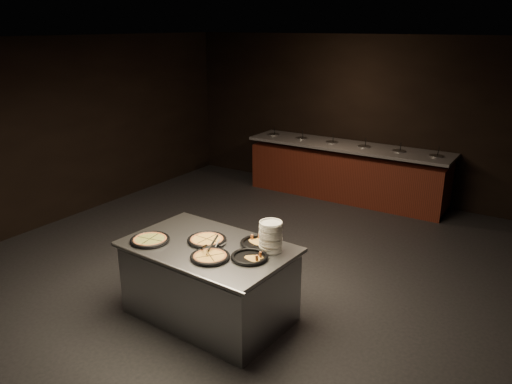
# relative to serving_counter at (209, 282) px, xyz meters

# --- Properties ---
(room) EXTENTS (7.02, 8.02, 2.92)m
(room) POSITION_rel_serving_counter_xyz_m (-0.33, 0.92, 1.04)
(room) COLOR black
(room) RESTS_ON ground
(salad_bar) EXTENTS (3.70, 0.83, 1.18)m
(salad_bar) POSITION_rel_serving_counter_xyz_m (-0.33, 4.48, 0.03)
(salad_bar) COLOR #531E13
(salad_bar) RESTS_ON ground
(serving_counter) EXTENTS (1.84, 1.24, 0.85)m
(serving_counter) POSITION_rel_serving_counter_xyz_m (0.00, 0.00, 0.00)
(serving_counter) COLOR #A9ACB0
(serving_counter) RESTS_ON ground
(plate_stack) EXTENTS (0.24, 0.24, 0.32)m
(plate_stack) POSITION_rel_serving_counter_xyz_m (0.63, 0.24, 0.60)
(plate_stack) COLOR silver
(plate_stack) RESTS_ON serving_counter
(pan_veggie_whole) EXTENTS (0.42, 0.42, 0.04)m
(pan_veggie_whole) POSITION_rel_serving_counter_xyz_m (-0.58, -0.26, 0.46)
(pan_veggie_whole) COLOR black
(pan_veggie_whole) RESTS_ON serving_counter
(pan_cheese_whole) EXTENTS (0.42, 0.42, 0.04)m
(pan_cheese_whole) POSITION_rel_serving_counter_xyz_m (-0.07, 0.07, 0.46)
(pan_cheese_whole) COLOR black
(pan_cheese_whole) RESTS_ON serving_counter
(pan_cheese_slices_a) EXTENTS (0.39, 0.39, 0.04)m
(pan_cheese_slices_a) POSITION_rel_serving_counter_xyz_m (0.44, 0.30, 0.46)
(pan_cheese_slices_a) COLOR black
(pan_cheese_slices_a) RESTS_ON serving_counter
(pan_cheese_slices_b) EXTENTS (0.40, 0.40, 0.04)m
(pan_cheese_slices_b) POSITION_rel_serving_counter_xyz_m (0.21, -0.23, 0.46)
(pan_cheese_slices_b) COLOR black
(pan_cheese_slices_b) RESTS_ON serving_counter
(pan_veggie_slices) EXTENTS (0.37, 0.37, 0.04)m
(pan_veggie_slices) POSITION_rel_serving_counter_xyz_m (0.54, -0.03, 0.46)
(pan_veggie_slices) COLOR black
(pan_veggie_slices) RESTS_ON serving_counter
(server_left) EXTENTS (0.10, 0.31, 0.15)m
(server_left) POSITION_rel_serving_counter_xyz_m (0.13, -0.04, 0.51)
(server_left) COLOR #A9ACB0
(server_left) RESTS_ON serving_counter
(server_right) EXTENTS (0.28, 0.18, 0.15)m
(server_right) POSITION_rel_serving_counter_xyz_m (0.15, -0.22, 0.51)
(server_right) COLOR #A9ACB0
(server_right) RESTS_ON serving_counter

